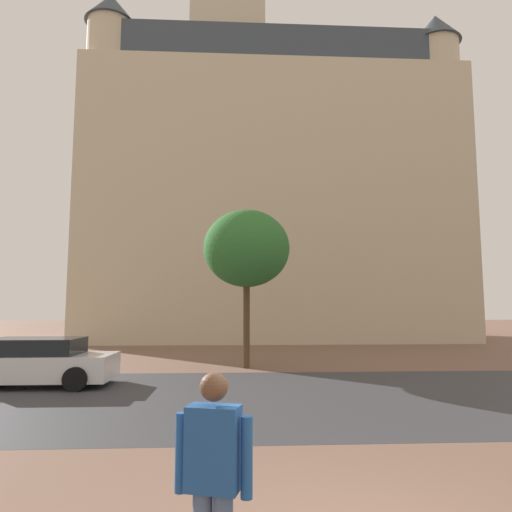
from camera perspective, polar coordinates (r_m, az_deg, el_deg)
name	(u,v)px	position (r m, az deg, el deg)	size (l,w,h in m)	color
ground_plane	(269,380)	(14.43, 1.59, -15.17)	(120.00, 120.00, 0.00)	brown
street_asphalt_strip	(277,396)	(12.00, 2.60, -16.99)	(120.00, 8.19, 0.00)	#38383D
landmark_building	(265,186)	(33.83, 1.13, 8.68)	(24.78, 12.13, 35.17)	beige
person_skater	(214,476)	(3.85, -5.30, -25.57)	(0.59, 0.36, 1.73)	slate
car_white	(35,363)	(14.71, -25.77, -11.84)	(4.34, 2.04, 1.33)	silver
tree_curb_far	(247,249)	(17.14, -1.18, 0.90)	(3.22, 3.22, 5.84)	#4C3823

